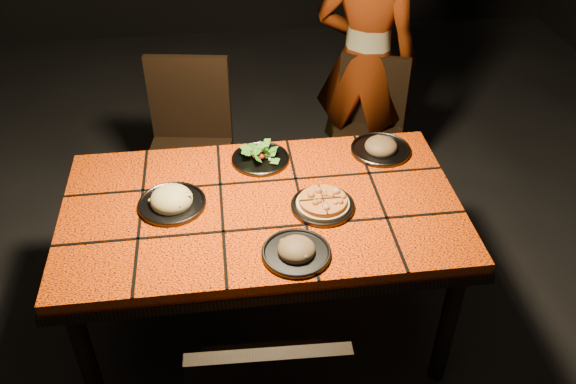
{
  "coord_description": "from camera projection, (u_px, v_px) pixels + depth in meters",
  "views": [
    {
      "loc": [
        -0.13,
        -1.91,
        2.3
      ],
      "look_at": [
        0.11,
        -0.02,
        0.82
      ],
      "focal_mm": 38.0,
      "sensor_mm": 36.0,
      "label": 1
    }
  ],
  "objects": [
    {
      "name": "plate_mushroom_b",
      "position": [
        381.0,
        147.0,
        2.74
      ],
      "size": [
        0.27,
        0.27,
        0.09
      ],
      "color": "#333237",
      "rests_on": "dining_table"
    },
    {
      "name": "plate_pizza",
      "position": [
        323.0,
        204.0,
        2.43
      ],
      "size": [
        0.26,
        0.26,
        0.04
      ],
      "color": "#333237",
      "rests_on": "dining_table"
    },
    {
      "name": "plate_salad",
      "position": [
        260.0,
        156.0,
        2.68
      ],
      "size": [
        0.26,
        0.26,
        0.07
      ],
      "color": "#333237",
      "rests_on": "dining_table"
    },
    {
      "name": "diner",
      "position": [
        365.0,
        61.0,
        3.4
      ],
      "size": [
        0.68,
        0.58,
        1.57
      ],
      "primitive_type": "imported",
      "rotation": [
        0.0,
        0.0,
        2.71
      ],
      "color": "brown",
      "rests_on": "ground"
    },
    {
      "name": "dining_table",
      "position": [
        262.0,
        219.0,
        2.5
      ],
      "size": [
        1.62,
        0.92,
        0.75
      ],
      "color": "#FF4908",
      "rests_on": "ground"
    },
    {
      "name": "room_shell",
      "position": [
        255.0,
        26.0,
        2.0
      ],
      "size": [
        6.04,
        7.04,
        3.08
      ],
      "color": "black",
      "rests_on": "ground"
    },
    {
      "name": "chair_far_right",
      "position": [
        369.0,
        122.0,
        3.45
      ],
      "size": [
        0.49,
        0.49,
        0.85
      ],
      "rotation": [
        0.0,
        0.0,
        -0.34
      ],
      "color": "black",
      "rests_on": "ground"
    },
    {
      "name": "plate_mushroom_a",
      "position": [
        296.0,
        250.0,
        2.21
      ],
      "size": [
        0.26,
        0.26,
        0.08
      ],
      "color": "#333237",
      "rests_on": "dining_table"
    },
    {
      "name": "chair_far_left",
      "position": [
        189.0,
        136.0,
        3.23
      ],
      "size": [
        0.49,
        0.49,
        0.95
      ],
      "rotation": [
        0.0,
        0.0,
        -0.16
      ],
      "color": "black",
      "rests_on": "ground"
    },
    {
      "name": "plate_pasta",
      "position": [
        172.0,
        201.0,
        2.43
      ],
      "size": [
        0.27,
        0.27,
        0.09
      ],
      "color": "#333237",
      "rests_on": "dining_table"
    }
  ]
}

